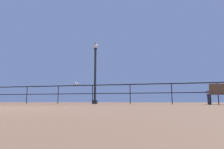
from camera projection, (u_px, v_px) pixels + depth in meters
pier_railing at (93, 90)px, 10.65m from camera, size 21.30×0.05×1.07m
lamppost_center at (95, 72)px, 11.10m from camera, size 0.31×0.31×3.66m
seagull_on_rail at (76, 84)px, 10.95m from camera, size 0.40×0.23×0.19m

